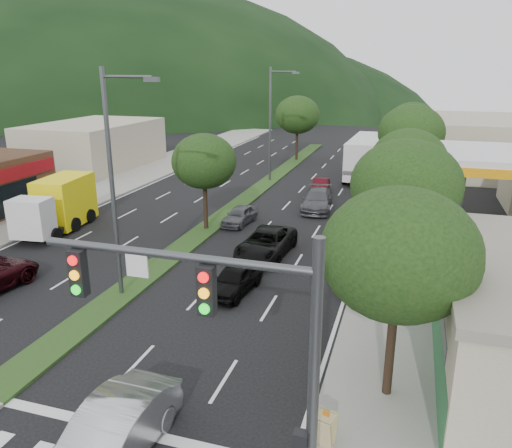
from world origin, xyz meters
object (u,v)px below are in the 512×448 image
(tree_r_d, at_px, (411,133))
(car_queue_e, at_px, (240,215))
(car_queue_d, at_px, (266,243))
(tree_r_c, at_px, (408,161))
(streetlight_near, at_px, (115,175))
(tree_r_b, at_px, (406,186))
(tree_med_near, at_px, (204,161))
(car_queue_a, at_px, (235,279))
(car_queue_c, at_px, (321,186))
(motorhome, at_px, (366,157))
(streetlight_mid, at_px, (272,119))
(sedan_silver, at_px, (112,435))
(car_queue_b, at_px, (317,200))
(tree_med_far, at_px, (297,115))
(tree_r_a, at_px, (399,254))
(traffic_signal, at_px, (239,339))
(tree_r_e, at_px, (412,123))
(a_frame_sign, at_px, (325,427))
(box_truck, at_px, (59,206))

(tree_r_d, distance_m, car_queue_e, 15.23)
(car_queue_d, bearing_deg, tree_r_c, 39.07)
(streetlight_near, height_order, car_queue_e, streetlight_near)
(tree_r_d, distance_m, streetlight_near, 24.97)
(tree_r_b, relative_size, streetlight_near, 0.69)
(tree_med_near, height_order, car_queue_a, tree_med_near)
(car_queue_c, height_order, motorhome, motorhome)
(streetlight_near, relative_size, streetlight_mid, 1.00)
(sedan_silver, height_order, motorhome, motorhome)
(car_queue_c, distance_m, car_queue_d, 15.00)
(car_queue_b, distance_m, car_queue_c, 5.04)
(car_queue_b, bearing_deg, tree_med_far, 101.44)
(tree_r_c, relative_size, car_queue_a, 1.69)
(tree_med_near, xyz_separation_m, streetlight_near, (0.21, -10.00, 1.16))
(streetlight_near, bearing_deg, tree_r_a, -18.73)
(traffic_signal, relative_size, tree_med_far, 1.01)
(motorhome, bearing_deg, tree_r_e, 38.31)
(traffic_signal, height_order, car_queue_a, traffic_signal)
(tree_r_b, relative_size, a_frame_sign, 5.60)
(tree_med_near, bearing_deg, box_truck, -164.10)
(tree_r_b, bearing_deg, car_queue_d, 158.32)
(tree_r_c, distance_m, car_queue_a, 13.10)
(car_queue_b, relative_size, box_truck, 0.74)
(tree_med_near, bearing_deg, car_queue_b, 49.14)
(tree_r_a, relative_size, car_queue_d, 1.29)
(streetlight_mid, distance_m, car_queue_b, 11.09)
(tree_r_c, height_order, motorhome, tree_r_c)
(tree_r_c, relative_size, tree_med_far, 0.93)
(tree_med_far, bearing_deg, box_truck, -107.49)
(tree_r_a, xyz_separation_m, tree_r_b, (-0.00, 8.00, 0.22))
(tree_med_far, xyz_separation_m, sedan_silver, (5.27, -44.92, -4.20))
(traffic_signal, bearing_deg, tree_r_b, 77.63)
(a_frame_sign, bearing_deg, tree_r_c, 100.08)
(traffic_signal, height_order, tree_med_near, traffic_signal)
(traffic_signal, xyz_separation_m, car_queue_d, (-4.11, 16.35, -3.93))
(tree_r_e, distance_m, a_frame_sign, 39.09)
(tree_med_near, height_order, streetlight_near, streetlight_near)
(streetlight_near, relative_size, a_frame_sign, 8.07)
(tree_r_c, height_order, car_queue_b, tree_r_c)
(streetlight_near, xyz_separation_m, car_queue_a, (4.65, 1.81, -4.93))
(tree_r_a, xyz_separation_m, car_queue_c, (-6.74, 25.81, -4.22))
(tree_med_near, bearing_deg, tree_r_e, 61.39)
(tree_med_far, relative_size, car_queue_e, 1.96)
(streetlight_near, height_order, car_queue_b, streetlight_near)
(tree_med_far, relative_size, box_truck, 1.02)
(tree_r_b, distance_m, tree_r_d, 18.00)
(tree_med_near, distance_m, streetlight_near, 10.07)
(streetlight_mid, bearing_deg, car_queue_e, -83.76)
(traffic_signal, xyz_separation_m, tree_r_e, (2.97, 41.54, 0.25))
(car_queue_b, height_order, car_queue_d, car_queue_b)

